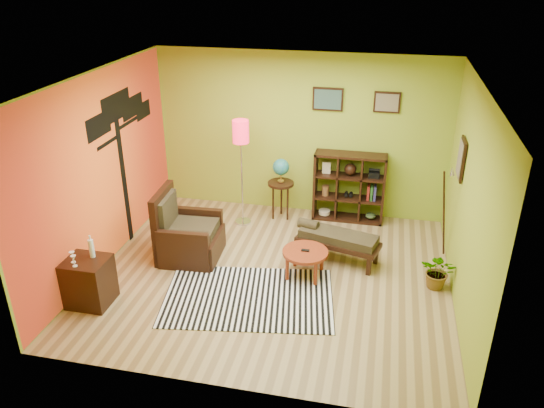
% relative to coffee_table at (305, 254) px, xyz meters
% --- Properties ---
extents(ground, '(5.00, 5.00, 0.00)m').
position_rel_coffee_table_xyz_m(ground, '(-0.46, -0.09, -0.34)').
color(ground, '#A68755').
rests_on(ground, ground).
extents(room_shell, '(5.04, 4.54, 2.82)m').
position_rel_coffee_table_xyz_m(room_shell, '(-0.55, -0.08, 1.46)').
color(room_shell, '#91A72A').
rests_on(room_shell, ground).
extents(zebra_rug, '(2.46, 1.80, 0.01)m').
position_rel_coffee_table_xyz_m(zebra_rug, '(-0.65, -0.71, -0.34)').
color(zebra_rug, white).
rests_on(zebra_rug, ground).
extents(coffee_table, '(0.65, 0.65, 0.42)m').
position_rel_coffee_table_xyz_m(coffee_table, '(0.00, 0.00, 0.00)').
color(coffee_table, maroon).
rests_on(coffee_table, ground).
extents(armchair, '(0.93, 0.94, 1.07)m').
position_rel_coffee_table_xyz_m(armchair, '(-1.84, 0.15, -0.02)').
color(armchair, black).
rests_on(armchair, ground).
extents(side_cabinet, '(0.55, 0.50, 0.96)m').
position_rel_coffee_table_xyz_m(side_cabinet, '(-2.66, -1.25, -0.02)').
color(side_cabinet, black).
rests_on(side_cabinet, ground).
extents(floor_lamp, '(0.27, 0.27, 1.82)m').
position_rel_coffee_table_xyz_m(floor_lamp, '(-1.30, 1.41, 1.13)').
color(floor_lamp, silver).
rests_on(floor_lamp, ground).
extents(globe_table, '(0.45, 0.45, 1.09)m').
position_rel_coffee_table_xyz_m(globe_table, '(-0.71, 1.74, 0.48)').
color(globe_table, black).
rests_on(globe_table, ground).
extents(cube_shelf, '(1.20, 0.35, 1.20)m').
position_rel_coffee_table_xyz_m(cube_shelf, '(0.46, 1.94, 0.26)').
color(cube_shelf, black).
rests_on(cube_shelf, ground).
extents(bench, '(1.31, 0.74, 0.57)m').
position_rel_coffee_table_xyz_m(bench, '(0.38, 0.52, 0.02)').
color(bench, black).
rests_on(bench, ground).
extents(potted_plant, '(0.58, 0.62, 0.40)m').
position_rel_coffee_table_xyz_m(potted_plant, '(1.84, 0.08, -0.14)').
color(potted_plant, '#26661E').
rests_on(potted_plant, ground).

